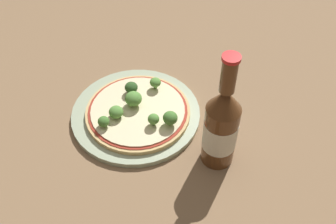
{
  "coord_description": "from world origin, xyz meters",
  "views": [
    {
      "loc": [
        0.5,
        -0.22,
        0.61
      ],
      "look_at": [
        0.06,
        0.02,
        0.06
      ],
      "focal_mm": 42.0,
      "sensor_mm": 36.0,
      "label": 1
    }
  ],
  "objects": [
    {
      "name": "ground_plane",
      "position": [
        0.0,
        0.0,
        0.0
      ],
      "size": [
        3.0,
        3.0,
        0.0
      ],
      "primitive_type": "plane",
      "color": "#846647"
    },
    {
      "name": "plate",
      "position": [
        -0.02,
        -0.02,
        0.01
      ],
      "size": [
        0.27,
        0.27,
        0.01
      ],
      "color": "#A3B293",
      "rests_on": "ground_plane"
    },
    {
      "name": "pizza",
      "position": [
        -0.01,
        -0.02,
        0.02
      ],
      "size": [
        0.21,
        0.21,
        0.01
      ],
      "color": "tan",
      "rests_on": "plate"
    },
    {
      "name": "broccoli_floret_0",
      "position": [
        0.06,
        0.02,
        0.04
      ],
      "size": [
        0.03,
        0.03,
        0.03
      ],
      "color": "#6B8E51",
      "rests_on": "pizza"
    },
    {
      "name": "broccoli_floret_1",
      "position": [
        -0.06,
        -0.01,
        0.04
      ],
      "size": [
        0.03,
        0.03,
        0.03
      ],
      "color": "#6B8E51",
      "rests_on": "pizza"
    },
    {
      "name": "broccoli_floret_2",
      "position": [
        -0.02,
        -0.02,
        0.04
      ],
      "size": [
        0.03,
        0.03,
        0.03
      ],
      "color": "#6B8E51",
      "rests_on": "pizza"
    },
    {
      "name": "broccoli_floret_3",
      "position": [
        -0.05,
        0.04,
        0.04
      ],
      "size": [
        0.02,
        0.02,
        0.03
      ],
      "color": "#6B8E51",
      "rests_on": "pizza"
    },
    {
      "name": "broccoli_floret_4",
      "position": [
        -0.01,
        -0.06,
        0.04
      ],
      "size": [
        0.03,
        0.03,
        0.02
      ],
      "color": "#6B8E51",
      "rests_on": "pizza"
    },
    {
      "name": "broccoli_floret_5",
      "position": [
        0.04,
        -0.01,
        0.04
      ],
      "size": [
        0.02,
        0.02,
        0.03
      ],
      "color": "#6B8E51",
      "rests_on": "pizza"
    },
    {
      "name": "broccoli_floret_6",
      "position": [
        0.0,
        -0.09,
        0.04
      ],
      "size": [
        0.02,
        0.02,
        0.02
      ],
      "color": "#6B8E51",
      "rests_on": "pizza"
    },
    {
      "name": "beer_bottle",
      "position": [
        0.15,
        0.07,
        0.09
      ],
      "size": [
        0.06,
        0.06,
        0.25
      ],
      "color": "#563319",
      "rests_on": "ground_plane"
    }
  ]
}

